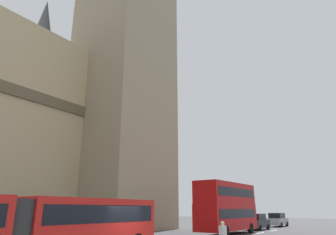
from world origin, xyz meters
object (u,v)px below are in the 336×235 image
articulated_bus (9,223)px  double_decker_bus (227,206)px  sedan_trailing (278,220)px  sedan_lead (257,222)px

articulated_bus → double_decker_bus: size_ratio=1.83×
double_decker_bus → sedan_trailing: bearing=0.8°
articulated_bus → sedan_lead: (29.90, 0.09, -0.83)m
articulated_bus → double_decker_bus: double_decker_bus is taller
sedan_lead → articulated_bus: bearing=-179.8°
articulated_bus → sedan_lead: articulated_bus is taller
sedan_lead → sedan_trailing: 8.72m
articulated_bus → sedan_trailing: articulated_bus is taller
articulated_bus → sedan_trailing: size_ratio=3.87×
sedan_trailing → double_decker_bus: bearing=-179.2°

